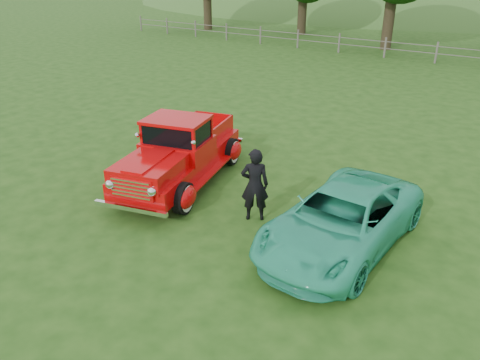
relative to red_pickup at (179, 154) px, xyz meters
The scene contains 6 objects.
ground 2.13m from the red_pickup, 53.31° to the right, with size 140.00×140.00×0.00m, color #1E4512.
distant_hills 58.20m from the red_pickup, 92.87° to the left, with size 116.00×60.00×18.00m.
fence_line 20.45m from the red_pickup, 86.68° to the left, with size 48.00×0.12×1.20m.
red_pickup is the anchor object (origin of this frame).
teal_sedan 4.78m from the red_pickup, ahead, with size 2.05×4.45×1.24m, color #2DB68B.
man 2.75m from the red_pickup, 10.77° to the right, with size 0.62×0.41×1.70m, color black.
Camera 1 is at (6.64, -6.69, 5.32)m, focal length 35.00 mm.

